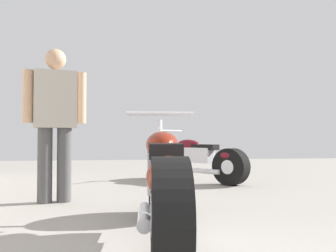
% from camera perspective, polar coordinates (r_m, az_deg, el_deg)
% --- Properties ---
extents(ground_plane, '(16.36, 16.36, 0.00)m').
position_cam_1_polar(ground_plane, '(3.80, 0.88, -13.07)').
color(ground_plane, gray).
extents(motorcycle_maroon_cruiser, '(0.62, 2.11, 0.98)m').
position_cam_1_polar(motorcycle_maroon_cruiser, '(2.71, -0.71, -8.84)').
color(motorcycle_maroon_cruiser, black).
rests_on(motorcycle_maroon_cruiser, ground_plane).
extents(motorcycle_black_naked, '(1.39, 1.53, 0.87)m').
position_cam_1_polar(motorcycle_black_naked, '(6.11, 4.87, -5.35)').
color(motorcycle_black_naked, black).
rests_on(motorcycle_black_naked, ground_plane).
extents(mechanic_in_blue, '(0.71, 0.35, 1.77)m').
position_cam_1_polar(mechanic_in_blue, '(4.40, -17.21, 1.62)').
color(mechanic_in_blue, '#4C4C4C').
rests_on(mechanic_in_blue, ground_plane).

